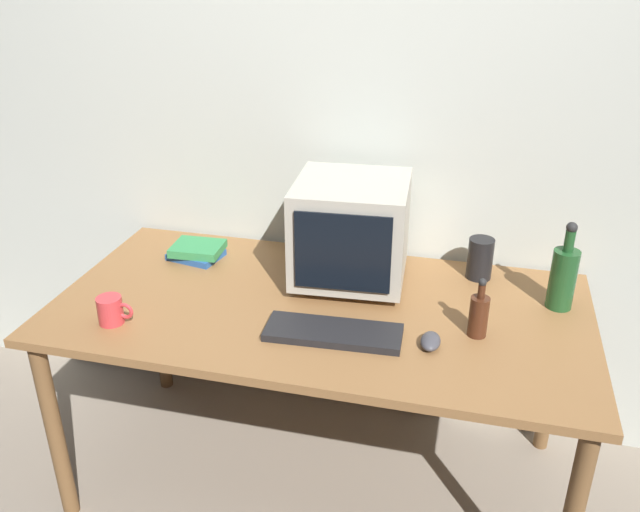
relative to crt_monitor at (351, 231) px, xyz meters
The scene contains 11 objects.
ground_plane 0.97m from the crt_monitor, 107.42° to the right, with size 6.00×6.00×0.00m, color gray.
back_wall 0.43m from the crt_monitor, 101.22° to the left, with size 4.00×0.08×2.50m, color beige.
desk 0.34m from the crt_monitor, 107.42° to the right, with size 1.77×0.89×0.76m.
crt_monitor is the anchor object (origin of this frame).
keyboard 0.41m from the crt_monitor, 86.00° to the right, with size 0.42×0.15×0.02m, color black.
computer_mouse 0.51m from the crt_monitor, 48.10° to the right, with size 0.06×0.10×0.04m, color #3F3F47.
bottle_tall 0.71m from the crt_monitor, ahead, with size 0.09×0.09×0.30m.
bottle_short 0.54m from the crt_monitor, 29.71° to the right, with size 0.06×0.06×0.20m.
book_stack 0.63m from the crt_monitor, behind, with size 0.21×0.17×0.05m.
mug 0.83m from the crt_monitor, 145.17° to the right, with size 0.12×0.08×0.09m.
metal_canister 0.48m from the crt_monitor, 16.86° to the left, with size 0.09×0.09×0.15m, color black.
Camera 1 is at (0.47, -1.87, 1.87)m, focal length 37.40 mm.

